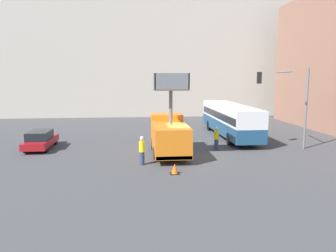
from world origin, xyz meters
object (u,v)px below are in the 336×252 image
(city_bus, at_px, (230,118))
(utility_truck, at_px, (169,134))
(road_worker_directing, at_px, (216,138))
(parked_car_curbside, at_px, (40,140))
(road_worker_near_truck, at_px, (142,150))
(traffic_cone_near_truck, at_px, (175,169))
(traffic_light_pole, at_px, (290,94))

(city_bus, bearing_deg, utility_truck, 117.67)
(road_worker_directing, bearing_deg, parked_car_curbside, -141.33)
(road_worker_near_truck, height_order, parked_car_curbside, road_worker_near_truck)
(city_bus, xyz_separation_m, road_worker_near_truck, (-8.55, -9.42, -0.85))
(city_bus, xyz_separation_m, road_worker_directing, (-2.64, -5.49, -0.89))
(road_worker_near_truck, bearing_deg, city_bus, 97.10)
(city_bus, bearing_deg, traffic_cone_near_truck, 130.95)
(city_bus, xyz_separation_m, traffic_cone_near_truck, (-6.67, -11.62, -1.52))
(parked_car_curbside, bearing_deg, road_worker_directing, -7.09)
(road_worker_directing, bearing_deg, traffic_light_pole, 44.34)
(utility_truck, distance_m, road_worker_directing, 4.19)
(city_bus, relative_size, parked_car_curbside, 2.68)
(utility_truck, distance_m, traffic_cone_near_truck, 4.84)
(traffic_light_pole, relative_size, traffic_cone_near_truck, 10.33)
(traffic_light_pole, xyz_separation_m, parked_car_curbside, (-19.58, 1.87, -3.58))
(parked_car_curbside, bearing_deg, utility_truck, -17.70)
(utility_truck, bearing_deg, city_bus, 46.85)
(utility_truck, relative_size, road_worker_directing, 3.32)
(traffic_cone_near_truck, bearing_deg, road_worker_directing, 56.62)
(city_bus, height_order, parked_car_curbside, city_bus)
(utility_truck, bearing_deg, traffic_light_pole, 7.80)
(traffic_light_pole, xyz_separation_m, road_worker_directing, (-5.73, 0.14, -3.40))
(utility_truck, distance_m, road_worker_near_truck, 3.25)
(utility_truck, xyz_separation_m, traffic_cone_near_truck, (-0.16, -4.67, -1.27))
(utility_truck, bearing_deg, road_worker_directing, 20.61)
(traffic_cone_near_truck, bearing_deg, traffic_light_pole, 31.50)
(utility_truck, bearing_deg, road_worker_near_truck, -129.55)
(road_worker_near_truck, relative_size, road_worker_directing, 1.03)
(city_bus, relative_size, road_worker_near_truck, 6.55)
(traffic_light_pole, distance_m, road_worker_near_truck, 12.69)
(traffic_cone_near_truck, bearing_deg, utility_truck, 88.07)
(utility_truck, relative_size, parked_car_curbside, 1.32)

